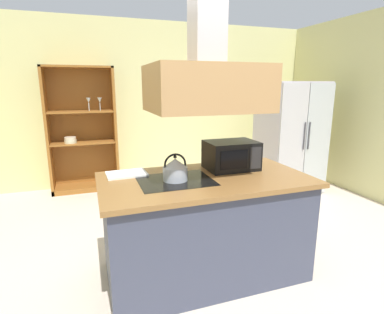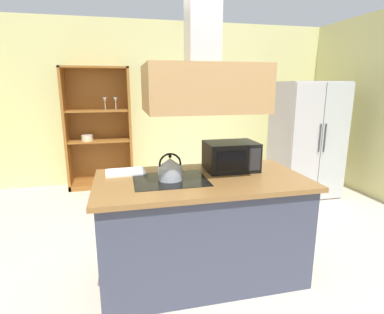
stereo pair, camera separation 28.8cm
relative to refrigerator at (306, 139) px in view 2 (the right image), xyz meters
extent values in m
plane|color=beige|center=(-2.01, -1.68, -0.86)|extent=(7.80, 7.80, 0.00)
cube|color=beige|center=(-2.01, 1.32, 0.49)|extent=(6.00, 0.12, 2.70)
cube|color=#3C4155|center=(-2.09, -1.69, -0.43)|extent=(1.68, 0.86, 0.86)
cube|color=olive|center=(-2.09, -1.69, 0.02)|extent=(1.76, 0.94, 0.04)
cube|color=black|center=(-2.36, -1.69, 0.04)|extent=(0.60, 0.48, 0.00)
cube|color=#B2834F|center=(-2.09, -1.69, 0.78)|extent=(0.90, 0.70, 0.36)
cube|color=#C0B7BA|center=(-2.09, -1.69, 1.40)|extent=(0.24, 0.24, 0.88)
cube|color=#B9B2C2|center=(0.00, 0.01, 0.00)|extent=(0.90, 0.72, 1.71)
cube|color=#B9B7BD|center=(-0.23, -0.36, 0.00)|extent=(0.44, 0.03, 1.67)
cube|color=#B3B9BD|center=(0.23, -0.36, 0.00)|extent=(0.44, 0.03, 1.67)
cylinder|color=#4C4C51|center=(-0.04, -0.39, 0.09)|extent=(0.02, 0.02, 0.40)
cylinder|color=#4C4C51|center=(0.04, -0.39, 0.09)|extent=(0.02, 0.02, 0.40)
cube|color=#945923|center=(-3.58, 1.06, 0.11)|extent=(0.04, 0.40, 1.94)
cube|color=#945923|center=(-2.59, 1.06, 0.11)|extent=(0.04, 0.40, 1.94)
cube|color=#945923|center=(-3.08, 1.06, 1.07)|extent=(1.03, 0.40, 0.03)
cube|color=#945923|center=(-3.08, 1.06, -0.82)|extent=(1.03, 0.40, 0.08)
cube|color=#945923|center=(-3.08, 1.25, 0.11)|extent=(1.03, 0.02, 1.94)
cube|color=#945923|center=(-3.08, 1.06, -0.08)|extent=(0.95, 0.36, 0.02)
cube|color=#945923|center=(-3.08, 1.06, 0.40)|extent=(0.95, 0.36, 0.02)
cylinder|color=beige|center=(-3.27, 1.01, -0.04)|extent=(0.18, 0.18, 0.05)
cylinder|color=beige|center=(-3.27, 1.01, 0.00)|extent=(0.17, 0.17, 0.05)
cylinder|color=silver|center=(-2.96, 1.02, 0.48)|extent=(0.01, 0.01, 0.12)
cone|color=silver|center=(-2.96, 1.02, 0.58)|extent=(0.07, 0.07, 0.08)
cylinder|color=silver|center=(-2.79, 1.02, 0.48)|extent=(0.01, 0.01, 0.12)
cone|color=silver|center=(-2.79, 1.02, 0.58)|extent=(0.07, 0.07, 0.08)
cylinder|color=#AEB7C7|center=(-2.36, -1.69, 0.10)|extent=(0.20, 0.20, 0.11)
cone|color=#B2B9C0|center=(-2.36, -1.69, 0.19)|extent=(0.19, 0.19, 0.07)
sphere|color=black|center=(-2.36, -1.69, 0.24)|extent=(0.03, 0.03, 0.03)
torus|color=black|center=(-2.36, -1.69, 0.18)|extent=(0.19, 0.02, 0.19)
cube|color=white|center=(-2.71, -1.40, 0.05)|extent=(0.35, 0.26, 0.02)
cube|color=black|center=(-1.77, -1.51, 0.17)|extent=(0.46, 0.34, 0.26)
cube|color=black|center=(-1.82, -1.69, 0.17)|extent=(0.26, 0.01, 0.17)
cube|color=#262628|center=(-1.61, -1.69, 0.17)|extent=(0.11, 0.01, 0.20)
camera|label=1|loc=(-3.01, -4.00, 0.80)|focal=28.66mm
camera|label=2|loc=(-2.73, -4.08, 0.80)|focal=28.66mm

